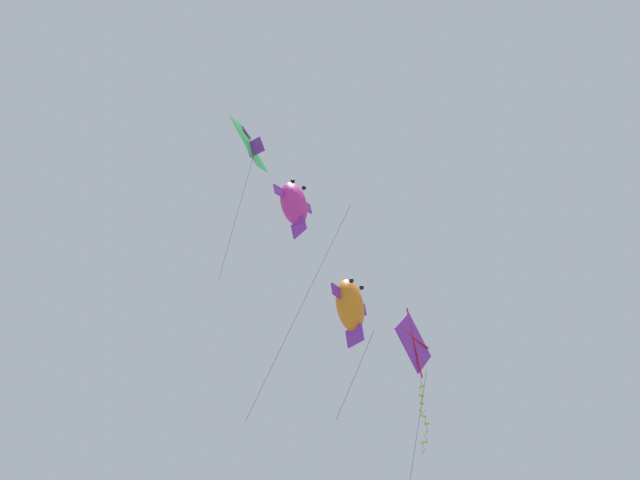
{
  "coord_description": "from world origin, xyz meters",
  "views": [
    {
      "loc": [
        -28.9,
        8.53,
        13.77
      ],
      "look_at": [
        -1.43,
        -2.75,
        34.27
      ],
      "focal_mm": 57.35,
      "sensor_mm": 36.0,
      "label": 1
    }
  ],
  "objects_px": {
    "kite_fish_low_drifter": "(350,306)",
    "kite_diamond_near_left": "(413,344)",
    "kite_fish_highest": "(294,204)",
    "kite_delta_upper_right": "(251,145)"
  },
  "relations": [
    {
      "from": "kite_fish_low_drifter",
      "to": "kite_diamond_near_left",
      "type": "relative_size",
      "value": 0.85
    },
    {
      "from": "kite_delta_upper_right",
      "to": "kite_fish_low_drifter",
      "type": "xyz_separation_m",
      "value": [
        -6.82,
        -1.33,
        -11.29
      ]
    },
    {
      "from": "kite_fish_low_drifter",
      "to": "kite_diamond_near_left",
      "type": "xyz_separation_m",
      "value": [
        0.68,
        -2.5,
        -0.47
      ]
    },
    {
      "from": "kite_fish_low_drifter",
      "to": "kite_diamond_near_left",
      "type": "distance_m",
      "value": 2.63
    },
    {
      "from": "kite_delta_upper_right",
      "to": "kite_diamond_near_left",
      "type": "bearing_deg",
      "value": 75.42
    },
    {
      "from": "kite_fish_highest",
      "to": "kite_fish_low_drifter",
      "type": "bearing_deg",
      "value": 78.13
    },
    {
      "from": "kite_fish_low_drifter",
      "to": "kite_fish_highest",
      "type": "bearing_deg",
      "value": -108.47
    },
    {
      "from": "kite_fish_highest",
      "to": "kite_diamond_near_left",
      "type": "height_order",
      "value": "kite_fish_highest"
    },
    {
      "from": "kite_fish_highest",
      "to": "kite_diamond_near_left",
      "type": "bearing_deg",
      "value": 116.17
    },
    {
      "from": "kite_delta_upper_right",
      "to": "kite_fish_low_drifter",
      "type": "distance_m",
      "value": 13.26
    }
  ]
}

